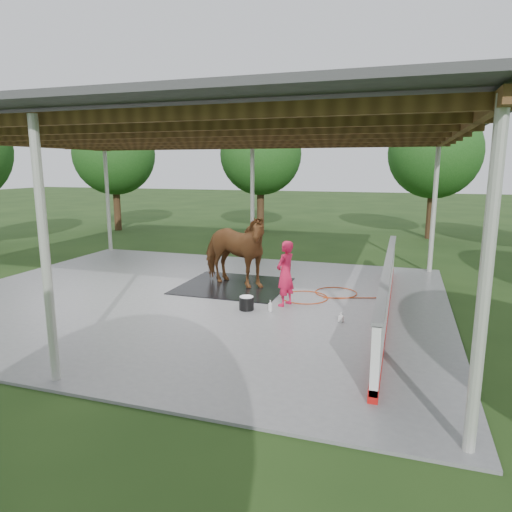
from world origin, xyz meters
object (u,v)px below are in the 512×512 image
(dasher_board, at_px, (387,290))
(horse, at_px, (233,250))
(handler, at_px, (285,273))
(wash_bucket, at_px, (247,303))

(dasher_board, distance_m, horse, 4.19)
(dasher_board, xyz_separation_m, handler, (-2.24, -0.01, 0.21))
(wash_bucket, bearing_deg, handler, 38.84)
(dasher_board, height_order, horse, horse)
(horse, xyz_separation_m, handler, (1.74, -1.24, -0.23))
(handler, bearing_deg, wash_bucket, -31.01)
(dasher_board, bearing_deg, horse, 162.90)
(handler, distance_m, wash_bucket, 1.12)
(dasher_board, distance_m, wash_bucket, 3.06)
(horse, bearing_deg, wash_bucket, -133.42)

